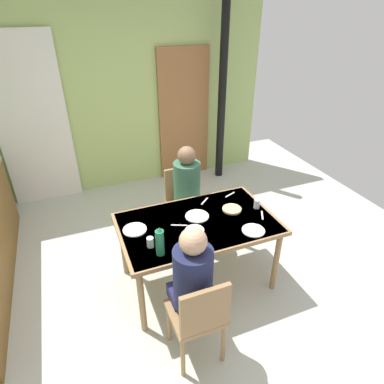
{
  "coord_description": "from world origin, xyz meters",
  "views": [
    {
      "loc": [
        -0.73,
        -2.32,
        2.56
      ],
      "look_at": [
        0.26,
        0.17,
        0.99
      ],
      "focal_mm": 30.93,
      "sensor_mm": 36.0,
      "label": 1
    }
  ],
  "objects": [
    {
      "name": "cutlery_fork_near",
      "position": [
        0.78,
        0.36,
        0.74
      ],
      "size": [
        0.14,
        0.07,
        0.0
      ],
      "primitive_type": "cube",
      "rotation": [
        0.0,
        0.0,
        3.54
      ],
      "color": "silver",
      "rests_on": "dining_table"
    },
    {
      "name": "dinner_plate_near_left",
      "position": [
        -0.32,
        0.12,
        0.75
      ],
      "size": [
        0.22,
        0.22,
        0.01
      ],
      "primitive_type": "cylinder",
      "color": "white",
      "rests_on": "dining_table"
    },
    {
      "name": "chair_near_diner",
      "position": [
        -0.06,
        -0.78,
        0.5
      ],
      "size": [
        0.4,
        0.4,
        0.87
      ],
      "color": "#967048",
      "rests_on": "ground_plane"
    },
    {
      "name": "wall_back",
      "position": [
        0.0,
        2.47,
        1.36
      ],
      "size": [
        4.54,
        0.1,
        2.71
      ],
      "primitive_type": "cube",
      "color": "#AAC36F",
      "rests_on": "ground_plane"
    },
    {
      "name": "cutlery_fork_far",
      "position": [
        0.89,
        -0.1,
        0.74
      ],
      "size": [
        0.09,
        0.14,
        0.0
      ],
      "primitive_type": "cube",
      "rotation": [
        0.0,
        0.0,
        4.22
      ],
      "color": "silver",
      "rests_on": "dining_table"
    },
    {
      "name": "person_far_diner",
      "position": [
        0.41,
        0.69,
        0.78
      ],
      "size": [
        0.3,
        0.37,
        0.77
      ],
      "rotation": [
        0.0,
        0.0,
        3.14
      ],
      "color": "#406154",
      "rests_on": "ground_plane"
    },
    {
      "name": "door_wooden",
      "position": [
        1.01,
        2.39,
        1.0
      ],
      "size": [
        0.8,
        0.05,
        2.0
      ],
      "primitive_type": "cube",
      "color": "#986237",
      "rests_on": "ground_plane"
    },
    {
      "name": "cutlery_knife_near",
      "position": [
        0.08,
        0.04,
        0.74
      ],
      "size": [
        0.14,
        0.07,
        0.0
      ],
      "primitive_type": "cube",
      "rotation": [
        0.0,
        0.0,
        2.73
      ],
      "color": "silver",
      "rests_on": "dining_table"
    },
    {
      "name": "cutlery_knife_far",
      "position": [
        0.47,
        0.34,
        0.74
      ],
      "size": [
        0.12,
        0.11,
        0.0
      ],
      "primitive_type": "cube",
      "rotation": [
        0.0,
        0.0,
        3.87
      ],
      "color": "silver",
      "rests_on": "dining_table"
    },
    {
      "name": "drinking_glass_by_far_diner",
      "position": [
        -0.25,
        -0.16,
        0.79
      ],
      "size": [
        0.06,
        0.06,
        0.09
      ],
      "primitive_type": "cylinder",
      "color": "silver",
      "rests_on": "dining_table"
    },
    {
      "name": "water_bottle_green_near",
      "position": [
        -0.2,
        -0.28,
        0.87
      ],
      "size": [
        0.07,
        0.07,
        0.27
      ],
      "color": "#257D52",
      "rests_on": "dining_table"
    },
    {
      "name": "chair_far_diner",
      "position": [
        0.41,
        0.83,
        0.5
      ],
      "size": [
        0.4,
        0.4,
        0.87
      ],
      "rotation": [
        0.0,
        0.0,
        3.14
      ],
      "color": "#967048",
      "rests_on": "ground_plane"
    },
    {
      "name": "dinner_plate_near_right",
      "position": [
        0.29,
        0.11,
        0.75
      ],
      "size": [
        0.23,
        0.23,
        0.01
      ],
      "primitive_type": "cylinder",
      "color": "white",
      "rests_on": "dining_table"
    },
    {
      "name": "ground_plane",
      "position": [
        0.0,
        0.0,
        0.0
      ],
      "size": [
        6.43,
        6.43,
        0.0
      ],
      "primitive_type": "plane",
      "color": "beige"
    },
    {
      "name": "person_near_diner",
      "position": [
        -0.06,
        -0.65,
        0.78
      ],
      "size": [
        0.3,
        0.37,
        0.77
      ],
      "color": "#242350",
      "rests_on": "ground_plane"
    },
    {
      "name": "drinking_glass_by_near_diner",
      "position": [
        0.91,
        0.03,
        0.79
      ],
      "size": [
        0.06,
        0.06,
        0.09
      ],
      "primitive_type": "cylinder",
      "color": "silver",
      "rests_on": "dining_table"
    },
    {
      "name": "serving_bowl_center",
      "position": [
        0.16,
        -0.14,
        0.77
      ],
      "size": [
        0.17,
        0.17,
        0.05
      ],
      "primitive_type": "cylinder",
      "color": "#F2E6C4",
      "rests_on": "dining_table"
    },
    {
      "name": "bread_plate_sliced",
      "position": [
        0.66,
        0.09,
        0.75
      ],
      "size": [
        0.19,
        0.19,
        0.02
      ],
      "primitive_type": "cylinder",
      "color": "#DBB77A",
      "rests_on": "dining_table"
    },
    {
      "name": "stove_pipe_column",
      "position": [
        1.52,
        2.12,
        1.36
      ],
      "size": [
        0.12,
        0.12,
        2.71
      ],
      "primitive_type": "cylinder",
      "color": "black",
      "rests_on": "ground_plane"
    },
    {
      "name": "dining_table",
      "position": [
        0.26,
        0.02,
        0.67
      ],
      "size": [
        1.48,
        0.91,
        0.74
      ],
      "color": "#967048",
      "rests_on": "ground_plane"
    },
    {
      "name": "dinner_plate_far_center",
      "position": [
        0.68,
        -0.29,
        0.75
      ],
      "size": [
        0.21,
        0.21,
        0.01
      ],
      "primitive_type": "cylinder",
      "color": "white",
      "rests_on": "dining_table"
    },
    {
      "name": "curtain_panel",
      "position": [
        -1.12,
        2.37,
        1.14
      ],
      "size": [
        0.9,
        0.03,
        2.28
      ],
      "primitive_type": "cube",
      "color": "white",
      "rests_on": "ground_plane"
    }
  ]
}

